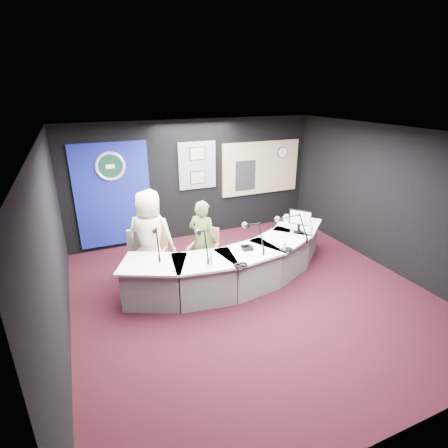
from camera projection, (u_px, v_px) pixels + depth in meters
name	position (u px, v px, depth m)	size (l,w,h in m)	color
ground	(252.00, 295.00, 6.23)	(6.00, 6.00, 0.00)	black
ceiling	(257.00, 134.00, 5.21)	(6.00, 6.00, 0.02)	silver
wall_back	(195.00, 180.00, 8.29)	(6.00, 0.02, 2.80)	black
wall_front	(410.00, 331.00, 3.15)	(6.00, 0.02, 2.80)	black
wall_left	(54.00, 254.00, 4.62)	(0.02, 6.00, 2.80)	black
wall_right	(390.00, 200.00, 6.82)	(0.02, 6.00, 2.80)	black
broadcast_desk	(237.00, 263.00, 6.55)	(4.50, 1.90, 0.75)	silver
backdrop_panel	(113.00, 196.00, 7.62)	(1.60, 0.05, 2.30)	navy
agency_seal	(110.00, 166.00, 7.35)	(0.63, 0.63, 0.07)	silver
seal_center	(110.00, 166.00, 7.35)	(0.48, 0.48, 0.01)	black
pinboard	(197.00, 166.00, 8.15)	(0.90, 0.04, 1.10)	slate
framed_photo_upper	(197.00, 154.00, 8.03)	(0.34, 0.02, 0.27)	gray
framed_photo_lower	(198.00, 178.00, 8.23)	(0.34, 0.02, 0.27)	gray
booth_window_frame	(261.00, 168.00, 8.85)	(2.12, 0.06, 1.32)	tan
booth_glow	(261.00, 168.00, 8.84)	(2.00, 0.02, 1.20)	beige
equipment_rack	(245.00, 176.00, 8.71)	(0.55, 0.02, 0.75)	black
wall_clock	(283.00, 153.00, 8.92)	(0.28, 0.28, 0.01)	white
armchair_left	(152.00, 261.00, 6.54)	(0.48, 0.48, 0.85)	#B47852
armchair_right	(203.00, 253.00, 6.67)	(0.55, 0.55, 0.98)	#B47852
draped_jacket	(141.00, 248.00, 6.60)	(0.50, 0.10, 0.70)	slate
person_man	(150.00, 237.00, 6.37)	(0.88, 0.57, 1.79)	beige
person_woman	(203.00, 240.00, 6.57)	(0.57, 0.37, 1.55)	#586736
computer_monitor	(300.00, 217.00, 6.86)	(0.49, 0.03, 0.34)	black
desk_phone	(248.00, 248.00, 6.23)	(0.19, 0.15, 0.05)	black
headphones_near	(287.00, 250.00, 6.20)	(0.20, 0.20, 0.03)	black
headphones_far	(241.00, 265.00, 5.66)	(0.24, 0.24, 0.04)	black
paper_stack	(157.00, 260.00, 5.87)	(0.20, 0.28, 0.00)	white
notepad	(202.00, 264.00, 5.73)	(0.23, 0.33, 0.00)	white
boom_mic_a	(156.00, 238.00, 5.96)	(0.18, 0.74, 0.60)	black
boom_mic_b	(203.00, 240.00, 5.88)	(0.17, 0.74, 0.60)	black
boom_mic_c	(254.00, 233.00, 6.18)	(0.19, 0.74, 0.60)	black
boom_mic_d	(292.00, 224.00, 6.56)	(0.45, 0.64, 0.60)	black
water_bottles	(265.00, 242.00, 6.31)	(2.32, 0.57, 0.18)	silver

